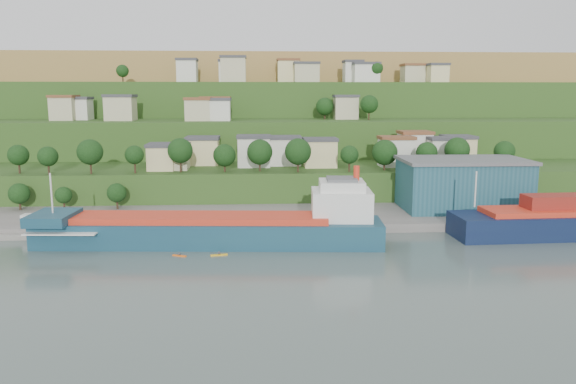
{
  "coord_description": "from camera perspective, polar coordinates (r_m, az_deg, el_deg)",
  "views": [
    {
      "loc": [
        -1.25,
        -105.84,
        30.79
      ],
      "look_at": [
        5.78,
        15.0,
        9.56
      ],
      "focal_mm": 35.0,
      "sensor_mm": 36.0,
      "label": 1
    }
  ],
  "objects": [
    {
      "name": "warehouse",
      "position": [
        148.09,
        17.28,
        0.81
      ],
      "size": [
        31.23,
        19.38,
        12.8
      ],
      "rotation": [
        0.0,
        0.0,
        -0.01
      ],
      "color": "#1D4A57",
      "rests_on": "quay"
    },
    {
      "name": "hillside",
      "position": [
        276.22,
        -3.05,
        3.55
      ],
      "size": [
        360.0,
        210.61,
        96.0
      ],
      "color": "#284719",
      "rests_on": "ground"
    },
    {
      "name": "kayak_orange",
      "position": [
        110.44,
        -10.98,
        -6.31
      ],
      "size": [
        2.83,
        1.48,
        0.71
      ],
      "rotation": [
        0.0,
        0.0,
        -0.36
      ],
      "color": "orange",
      "rests_on": "ground"
    },
    {
      "name": "kayak_yellow",
      "position": [
        109.68,
        -7.02,
        -6.3
      ],
      "size": [
        3.33,
        1.24,
        0.82
      ],
      "rotation": [
        0.0,
        0.0,
        0.21
      ],
      "color": "yellow",
      "rests_on": "ground"
    },
    {
      "name": "dinghy",
      "position": [
        137.2,
        -21.37,
        -3.04
      ],
      "size": [
        3.92,
        1.99,
        0.75
      ],
      "primitive_type": "cube",
      "rotation": [
        0.0,
        0.0,
        0.16
      ],
      "color": "silver",
      "rests_on": "pebble_beach"
    },
    {
      "name": "pebble_beach",
      "position": [
        142.05,
        -25.52,
        -3.56
      ],
      "size": [
        40.0,
        18.0,
        2.4
      ],
      "primitive_type": "cube",
      "color": "slate",
      "rests_on": "ground"
    },
    {
      "name": "caravan",
      "position": [
        138.25,
        -24.14,
        -2.67
      ],
      "size": [
        6.39,
        2.82,
        2.95
      ],
      "primitive_type": "cube",
      "rotation": [
        0.0,
        0.0,
        -0.03
      ],
      "color": "silver",
      "rests_on": "pebble_beach"
    },
    {
      "name": "cargo_ship_near",
      "position": [
        116.97,
        -6.83,
        -3.91
      ],
      "size": [
        71.54,
        16.01,
        18.22
      ],
      "rotation": [
        0.0,
        0.0,
        -0.07
      ],
      "color": "#15384F",
      "rests_on": "ground"
    },
    {
      "name": "quay",
      "position": [
        138.97,
        5.56,
        -2.9
      ],
      "size": [
        220.0,
        26.0,
        4.0
      ],
      "primitive_type": "cube",
      "color": "slate",
      "rests_on": "ground"
    },
    {
      "name": "ground",
      "position": [
        110.23,
        -2.56,
        -6.28
      ],
      "size": [
        500.0,
        500.0,
        0.0
      ],
      "primitive_type": "plane",
      "color": "#47574F",
      "rests_on": "ground"
    }
  ]
}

